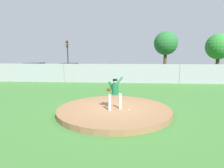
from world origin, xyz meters
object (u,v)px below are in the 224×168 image
Objects in this scene: baseball at (129,110)px; traffic_light_near at (67,51)px; pitcher_youth at (115,91)px; parked_car_white at (35,70)px; parked_car_champagne at (69,71)px; traffic_cone_orange at (148,74)px; parked_car_charcoal at (114,71)px; parked_car_red at (172,72)px.

traffic_light_near is at bearing 114.70° from baseball.
pitcher_youth reaches higher than parked_car_white.
traffic_cone_orange is at bearing 9.08° from parked_car_champagne.
parked_car_charcoal is at bearing 96.67° from baseball.
parked_car_white is at bearing 179.50° from parked_car_charcoal.
parked_car_white and parked_car_champagne have the same top height.
parked_car_white is 17.02m from parked_car_red.
parked_car_white is (-11.77, 14.79, 0.55)m from baseball.
parked_car_charcoal reaches higher than traffic_cone_orange.
parked_car_champagne is (-6.57, 14.52, -0.33)m from pitcher_youth.
traffic_cone_orange is (-2.57, 1.79, -0.48)m from parked_car_red.
pitcher_youth reaches higher than parked_car_charcoal.
traffic_cone_orange is (2.68, 16.29, -0.03)m from baseball.
baseball is 0.02× the size of traffic_light_near.
traffic_cone_orange is at bearing 80.66° from baseball.
parked_car_charcoal is 1.01× the size of parked_car_white.
pitcher_youth is at bearing -65.66° from parked_car_champagne.
parked_car_white is at bearing -125.37° from traffic_light_near.
parked_car_white is at bearing 127.20° from pitcher_youth.
parked_car_champagne is 10.08m from traffic_cone_orange.
parked_car_champagne is 0.89× the size of traffic_light_near.
parked_car_white is at bearing 179.05° from parked_car_red.
parked_car_white reaches higher than traffic_cone_orange.
parked_car_charcoal reaches higher than parked_car_red.
parked_car_charcoal is at bearing 94.07° from pitcher_youth.
parked_car_white is (-10.05, 0.09, 0.06)m from parked_car_charcoal.
baseball is 0.02× the size of parked_car_red.
pitcher_youth is 14.55m from parked_car_charcoal.
pitcher_youth is at bearing -66.83° from traffic_light_near.
parked_car_champagne is 5.18m from traffic_light_near.
traffic_light_near is (-8.07, 18.84, 2.09)m from pitcher_youth.
parked_car_charcoal is at bearing -0.09° from parked_car_champagne.
parked_car_white reaches higher than parked_car_red.
parked_car_charcoal is 10.05m from parked_car_white.
baseball is at bearing -99.34° from traffic_cone_orange.
parked_car_red reaches higher than baseball.
parked_car_champagne is 12.50m from parked_car_red.
pitcher_youth is 0.33× the size of parked_car_charcoal.
traffic_cone_orange is (14.45, 1.51, -0.58)m from parked_car_white.
parked_car_white is 4.51m from parked_car_champagne.
parked_car_charcoal is 1.02× the size of traffic_light_near.
parked_car_red is at bearing 70.10° from baseball.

